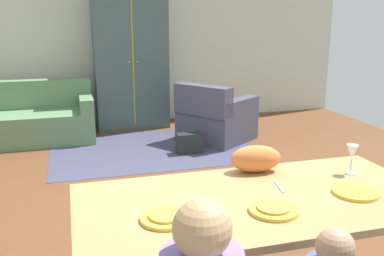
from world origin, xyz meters
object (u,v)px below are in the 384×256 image
Objects in this scene: cat at (256,159)px; couch at (21,121)px; armoire at (130,60)px; wine_glass at (352,153)px; dining_table at (258,209)px; handbag at (189,143)px; plate_near_man at (166,218)px; armchair at (215,118)px; plate_near_child at (273,210)px; plate_near_woman at (356,192)px.

cat is 4.32m from couch.
wine_glass is at bearing -81.23° from armoire.
dining_table is 6.10× the size of handbag.
plate_near_man is at bearing -96.30° from armoire.
cat is at bearing 160.41° from wine_glass.
wine_glass is (1.24, 0.30, 0.12)m from plate_near_man.
handbag is at bearing -137.18° from armchair.
plate_near_child is at bearing -97.12° from cat.
handbag is (-0.21, 2.95, -0.76)m from wine_glass.
plate_near_man is at bearing -76.20° from couch.
cat reaches higher than plate_near_woman.
cat is (0.15, 0.38, 0.15)m from dining_table.
plate_near_child is 1.34× the size of wine_glass.
couch is at bearing -164.40° from armoire.
armoire reaches higher than plate_near_child.
armoire is at bearing 106.85° from handbag.
cat is 3.37m from armchair.
plate_near_man is at bearing -167.39° from dining_table.
armchair is at bearing 82.95° from plate_near_woman.
plate_near_woman is 0.13× the size of couch.
wine_glass is at bearing -11.63° from cat.
plate_near_man is 0.85m from cat.
armchair is at bearing -14.80° from couch.
plate_near_woman is 1.34× the size of wine_glass.
handbag is (0.49, -1.61, -0.92)m from armoire.
wine_glass is (0.70, 0.18, 0.20)m from dining_table.
plate_near_woman is at bearing -42.99° from cat.
couch is at bearing 151.18° from handbag.
plate_near_child is 0.12× the size of armoire.
handbag is at bearing 94.17° from wine_glass.
plate_near_child is at bearing -70.08° from couch.
plate_near_woman is 3.29m from handbag.
plate_near_woman is at bearing -97.05° from armchair.
dining_table reaches higher than handbag.
couch is 0.94× the size of armoire.
plate_near_man is (-0.54, -0.12, 0.08)m from dining_table.
wine_glass is 3.47m from armchair.
armchair is at bearing -48.96° from armoire.
armoire reaches higher than armchair.
plate_near_woman is 3.75m from armchair.
plate_near_child is 4.92m from armoire.
plate_near_man and plate_near_woman have the same top height.
plate_near_child is 0.54m from plate_near_woman.
armoire reaches higher than couch.
cat is at bearing -65.66° from couch.
plate_near_child is 1.00× the size of plate_near_woman.
couch is (-1.62, 4.46, -0.47)m from plate_near_child.
plate_near_man is 0.78× the size of handbag.
plate_near_woman reaches higher than handbag.
wine_glass reaches higher than cat.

